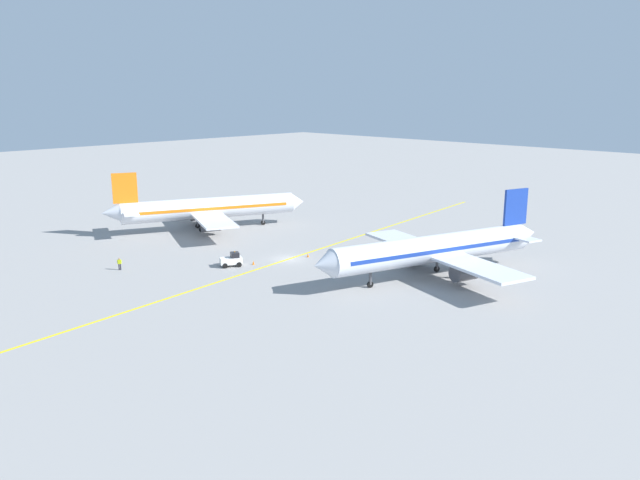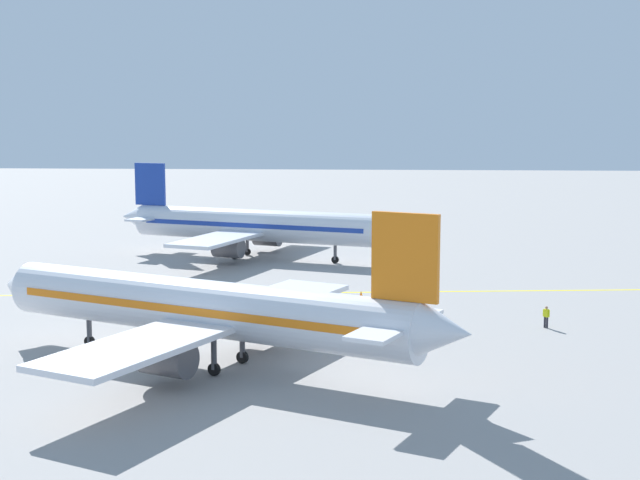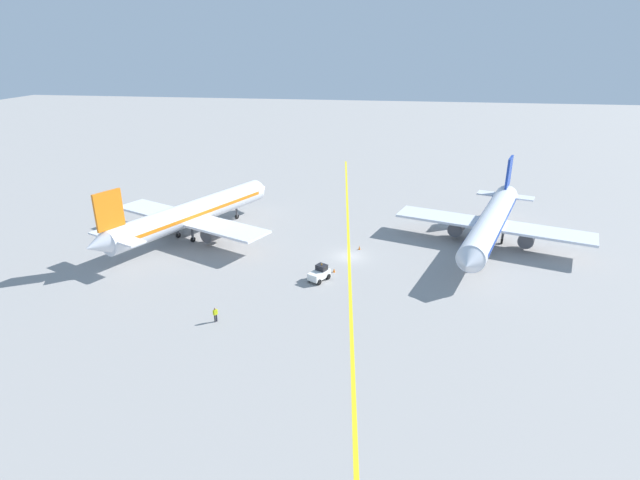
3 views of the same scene
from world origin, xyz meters
TOP-DOWN VIEW (x-y plane):
  - ground_plane at (0.00, 0.00)m, footprint 400.00×400.00m
  - apron_yellow_centreline at (0.00, 0.00)m, footprint 14.20×119.25m
  - airplane_at_gate at (-24.68, 3.89)m, footprint 27.67×33.62m
  - airplane_adjacent_stand at (20.14, 7.43)m, footprint 28.23×34.66m
  - baggage_tug_white at (-2.95, -7.99)m, footprint 2.79×3.35m
  - ground_crew_worker at (-12.45, -19.72)m, footprint 0.42×0.46m
  - traffic_cone_near_nose at (1.23, 2.78)m, footprint 0.32×0.32m
  - traffic_cone_mid_apron at (-1.42, -5.40)m, footprint 0.32×0.32m

SIDE VIEW (x-z plane):
  - ground_plane at x=0.00m, z-range 0.00..0.00m
  - apron_yellow_centreline at x=0.00m, z-range 0.00..0.01m
  - traffic_cone_near_nose at x=1.23m, z-range 0.00..0.55m
  - traffic_cone_mid_apron at x=-1.42m, z-range 0.00..0.55m
  - baggage_tug_white at x=-2.95m, z-range -0.15..1.96m
  - ground_crew_worker at x=-12.45m, z-range 0.07..1.75m
  - airplane_at_gate at x=-24.68m, z-range -1.59..9.01m
  - airplane_adjacent_stand at x=20.14m, z-range -1.59..9.01m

